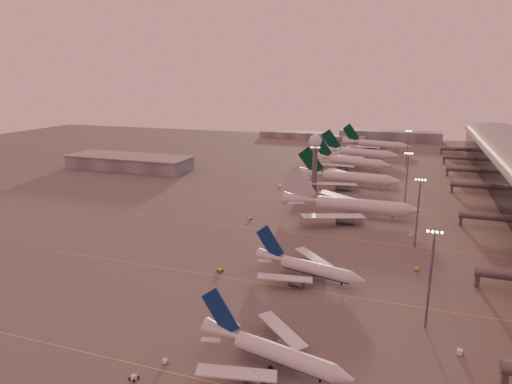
% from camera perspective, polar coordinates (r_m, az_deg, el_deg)
% --- Properties ---
extents(ground, '(700.00, 700.00, 0.00)m').
position_cam_1_polar(ground, '(130.79, -6.49, -12.17)').
color(ground, '#52504F').
rests_on(ground, ground).
extents(taxiway_markings, '(180.00, 185.25, 0.02)m').
position_cam_1_polar(taxiway_markings, '(172.55, 10.86, -5.62)').
color(taxiway_markings, gold).
rests_on(taxiway_markings, ground).
extents(hangar, '(82.00, 27.00, 8.50)m').
position_cam_1_polar(hangar, '(304.11, -15.58, 3.63)').
color(hangar, slate).
rests_on(hangar, ground).
extents(radar_tower, '(6.40, 6.40, 31.10)m').
position_cam_1_polar(radar_tower, '(232.80, 7.40, 5.03)').
color(radar_tower, '#585B60').
rests_on(radar_tower, ground).
extents(mast_a, '(3.60, 0.56, 25.00)m').
position_cam_1_polar(mast_a, '(114.13, 20.99, -9.59)').
color(mast_a, '#585B60').
rests_on(mast_a, ground).
extents(mast_b, '(3.60, 0.56, 25.00)m').
position_cam_1_polar(mast_b, '(166.03, 19.59, -2.03)').
color(mast_b, '#585B60').
rests_on(mast_b, ground).
extents(mast_c, '(3.60, 0.56, 25.00)m').
position_cam_1_polar(mast_c, '(219.50, 18.35, 1.93)').
color(mast_c, '#585B60').
rests_on(mast_c, ground).
extents(mast_d, '(3.60, 0.56, 25.00)m').
position_cam_1_polar(mast_d, '(308.19, 18.40, 5.33)').
color(mast_d, '#585B60').
rests_on(mast_d, ground).
extents(distant_horizon, '(165.00, 37.50, 9.00)m').
position_cam_1_polar(distant_horizon, '(436.30, 12.72, 6.86)').
color(distant_horizon, slate).
rests_on(distant_horizon, ground).
extents(narrowbody_near, '(35.16, 27.75, 13.93)m').
position_cam_1_polar(narrowbody_near, '(99.17, 2.11, -19.61)').
color(narrowbody_near, silver).
rests_on(narrowbody_near, ground).
extents(narrowbody_mid, '(35.06, 27.65, 13.92)m').
position_cam_1_polar(narrowbody_mid, '(137.09, 6.54, -9.57)').
color(narrowbody_mid, silver).
rests_on(narrowbody_mid, ground).
extents(widebody_white, '(58.62, 46.95, 20.61)m').
position_cam_1_polar(widebody_white, '(197.46, 11.69, -2.01)').
color(widebody_white, silver).
rests_on(widebody_white, ground).
extents(greentail_a, '(56.36, 45.39, 20.46)m').
position_cam_1_polar(greentail_a, '(251.08, 11.48, 1.51)').
color(greentail_a, silver).
rests_on(greentail_a, ground).
extents(greentail_b, '(52.91, 42.13, 19.73)m').
position_cam_1_polar(greentail_b, '(300.10, 11.72, 3.56)').
color(greentail_b, silver).
rests_on(greentail_b, ground).
extents(greentail_c, '(56.34, 45.12, 20.62)m').
position_cam_1_polar(greentail_c, '(333.55, 12.77, 4.59)').
color(greentail_c, silver).
rests_on(greentail_c, ground).
extents(greentail_d, '(55.10, 44.01, 20.31)m').
position_cam_1_polar(greentail_d, '(379.82, 14.71, 5.63)').
color(greentail_d, silver).
rests_on(greentail_d, ground).
extents(gsv_truck_a, '(5.26, 3.40, 2.00)m').
position_cam_1_polar(gsv_truck_a, '(102.58, -11.08, -19.83)').
color(gsv_truck_a, white).
rests_on(gsv_truck_a, ground).
extents(gsv_tug_near, '(2.66, 3.68, 0.95)m').
position_cam_1_polar(gsv_tug_near, '(99.87, -15.02, -21.50)').
color(gsv_tug_near, white).
rests_on(gsv_tug_near, ground).
extents(gsv_catering_a, '(5.68, 3.08, 4.47)m').
position_cam_1_polar(gsv_catering_a, '(111.76, 24.30, -17.10)').
color(gsv_catering_a, white).
rests_on(gsv_catering_a, ground).
extents(gsv_tug_mid, '(3.88, 3.09, 0.96)m').
position_cam_1_polar(gsv_tug_mid, '(141.44, -4.52, -9.77)').
color(gsv_tug_mid, gold).
rests_on(gsv_tug_mid, ground).
extents(gsv_truck_b, '(5.87, 2.37, 2.34)m').
position_cam_1_polar(gsv_truck_b, '(149.70, 19.63, -8.91)').
color(gsv_truck_b, gold).
rests_on(gsv_truck_b, ground).
extents(gsv_truck_c, '(4.91, 5.06, 2.10)m').
position_cam_1_polar(gsv_truck_c, '(189.96, -0.60, -3.14)').
color(gsv_truck_c, gold).
rests_on(gsv_truck_c, ground).
extents(gsv_catering_b, '(4.67, 2.81, 3.57)m').
position_cam_1_polar(gsv_catering_b, '(179.44, 18.81, -4.76)').
color(gsv_catering_b, white).
rests_on(gsv_catering_b, ground).
extents(gsv_tug_far, '(3.07, 4.19, 1.08)m').
position_cam_1_polar(gsv_tug_far, '(216.87, 8.82, -1.23)').
color(gsv_tug_far, white).
rests_on(gsv_tug_far, ground).
extents(gsv_truck_d, '(3.68, 6.49, 2.47)m').
position_cam_1_polar(gsv_truck_d, '(245.81, 3.01, 0.95)').
color(gsv_truck_d, white).
rests_on(gsv_truck_d, ground).
extents(gsv_tug_hangar, '(3.39, 2.15, 0.94)m').
position_cam_1_polar(gsv_tug_hangar, '(257.66, 16.07, 0.85)').
color(gsv_tug_hangar, gold).
rests_on(gsv_tug_hangar, ground).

